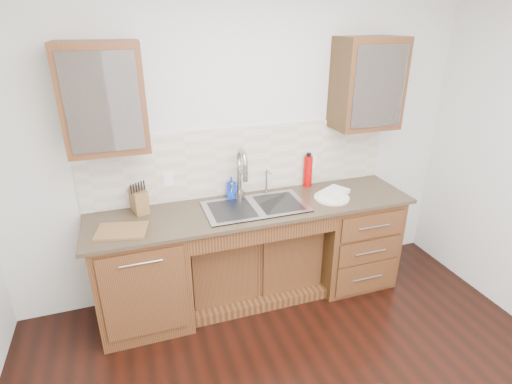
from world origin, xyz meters
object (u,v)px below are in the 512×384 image
object	(u,v)px
water_bottle	(308,171)
plate	(332,198)
soap_bottle	(232,187)
knife_block	(139,201)
cutting_board	(122,231)

from	to	relation	value
water_bottle	plate	world-z (taller)	water_bottle
soap_bottle	knife_block	distance (m)	0.77
knife_block	plate	bearing A→B (deg)	-24.45
water_bottle	plate	distance (m)	0.36
knife_block	soap_bottle	bearing A→B (deg)	-10.87
plate	soap_bottle	bearing A→B (deg)	158.10
cutting_board	water_bottle	bearing A→B (deg)	12.17
cutting_board	knife_block	bearing A→B (deg)	63.06
water_bottle	knife_block	world-z (taller)	water_bottle
soap_bottle	water_bottle	world-z (taller)	water_bottle
soap_bottle	knife_block	bearing A→B (deg)	-160.50
plate	knife_block	distance (m)	1.60
plate	knife_block	xyz separation A→B (m)	(-1.57, 0.27, 0.09)
cutting_board	plate	bearing A→B (deg)	0.95
soap_bottle	cutting_board	bearing A→B (deg)	-143.62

